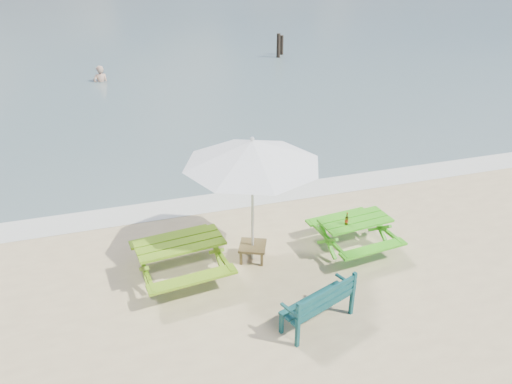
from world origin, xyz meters
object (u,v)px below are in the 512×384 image
object	(u,v)px
side_table	(253,252)
beer_bottle	(347,220)
park_bench	(317,311)
patio_umbrella	(252,152)
picnic_table_right	(354,235)
swimmer	(102,86)
picnic_table_left	(181,260)

from	to	relation	value
side_table	beer_bottle	xyz separation A→B (m)	(1.82, -0.34, 0.59)
park_bench	patio_umbrella	world-z (taller)	patio_umbrella
picnic_table_right	park_bench	xyz separation A→B (m)	(-1.59, -1.83, -0.07)
patio_umbrella	swimmer	size ratio (longest dim) A/B	1.89
park_bench	patio_umbrella	size ratio (longest dim) A/B	0.41
swimmer	patio_umbrella	bearing A→B (deg)	-80.28
picnic_table_right	patio_umbrella	distance (m)	2.88
picnic_table_left	park_bench	size ratio (longest dim) A/B	1.40
picnic_table_right	swimmer	world-z (taller)	swimmer
picnic_table_left	picnic_table_right	world-z (taller)	picnic_table_left
picnic_table_right	side_table	bearing A→B (deg)	173.62
swimmer	beer_bottle	bearing A→B (deg)	-73.90
park_bench	swimmer	world-z (taller)	park_bench
patio_umbrella	beer_bottle	size ratio (longest dim) A/B	13.04
side_table	beer_bottle	size ratio (longest dim) A/B	2.61
picnic_table_left	picnic_table_right	size ratio (longest dim) A/B	1.13
picnic_table_left	beer_bottle	xyz separation A→B (m)	(3.26, -0.20, 0.40)
beer_bottle	picnic_table_left	bearing A→B (deg)	176.48
picnic_table_left	patio_umbrella	size ratio (longest dim) A/B	0.58
picnic_table_right	swimmer	distance (m)	15.65
picnic_table_right	swimmer	xyz separation A→B (m)	(-4.60, 14.95, -0.52)
side_table	patio_umbrella	world-z (taller)	patio_umbrella
picnic_table_left	park_bench	xyz separation A→B (m)	(1.93, -1.92, -0.11)
side_table	beer_bottle	distance (m)	1.95
park_bench	patio_umbrella	xyz separation A→B (m)	(-0.49, 2.06, 2.04)
picnic_table_right	park_bench	world-z (taller)	park_bench
park_bench	patio_umbrella	bearing A→B (deg)	103.46
beer_bottle	swimmer	distance (m)	15.70
side_table	patio_umbrella	distance (m)	2.12
park_bench	swimmer	bearing A→B (deg)	100.18
picnic_table_left	side_table	size ratio (longest dim) A/B	2.89
park_bench	beer_bottle	xyz separation A→B (m)	(1.33, 1.72, 0.51)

